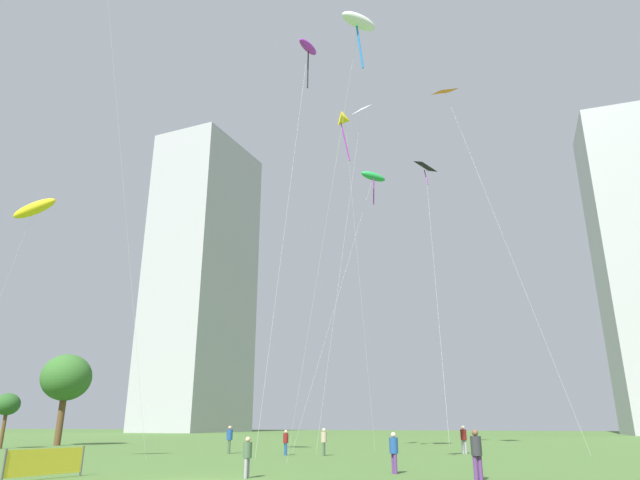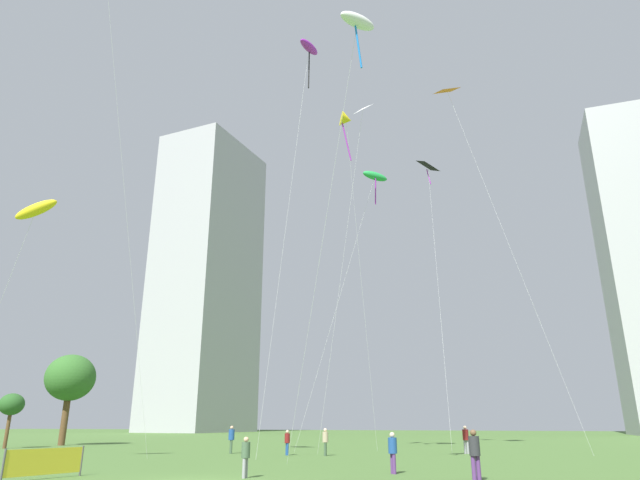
# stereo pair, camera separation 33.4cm
# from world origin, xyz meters

# --- Properties ---
(person_standing_0) EXTENTS (0.41, 0.41, 1.83)m
(person_standing_0) POSITION_xyz_m (9.96, 3.67, 1.06)
(person_standing_0) COLOR #593372
(person_standing_0) RESTS_ON ground
(person_standing_1) EXTENTS (0.41, 0.41, 1.86)m
(person_standing_1) POSITION_xyz_m (8.72, 22.81, 1.08)
(person_standing_1) COLOR gray
(person_standing_1) RESTS_ON ground
(person_standing_2) EXTENTS (0.35, 0.35, 1.60)m
(person_standing_2) POSITION_xyz_m (-2.69, 17.53, 0.92)
(person_standing_2) COLOR #1E478C
(person_standing_2) RESTS_ON ground
(person_standing_3) EXTENTS (0.37, 0.37, 1.69)m
(person_standing_3) POSITION_xyz_m (6.47, 5.72, 0.97)
(person_standing_3) COLOR #593372
(person_standing_3) RESTS_ON ground
(person_standing_4) EXTENTS (0.38, 0.38, 1.72)m
(person_standing_4) POSITION_xyz_m (-0.06, 17.66, 1.00)
(person_standing_4) COLOR #3F593F
(person_standing_4) RESTS_ON ground
(person_standing_5) EXTENTS (0.41, 0.41, 1.86)m
(person_standing_5) POSITION_xyz_m (-7.20, 18.33, 1.07)
(person_standing_5) COLOR #3F593F
(person_standing_5) RESTS_ON ground
(person_standing_6) EXTENTS (0.34, 0.34, 1.54)m
(person_standing_6) POSITION_xyz_m (1.17, 2.18, 0.89)
(person_standing_6) COLOR gray
(person_standing_6) RESTS_ON ground
(kite_flying_0) EXTENTS (6.84, 7.81, 22.49)m
(kite_flying_0) POSITION_xyz_m (5.86, 3.68, 21.86)
(kite_flying_0) COLOR silver
(kite_flying_0) RESTS_ON ground
(kite_flying_1) EXTENTS (2.23, 12.07, 28.15)m
(kite_flying_1) POSITION_xyz_m (6.57, 33.36, 27.23)
(kite_flying_1) COLOR silver
(kite_flying_1) RESTS_ON ground
(kite_flying_3) EXTENTS (8.64, 5.90, 32.68)m
(kite_flying_3) POSITION_xyz_m (9.34, 26.87, 31.75)
(kite_flying_3) COLOR silver
(kite_flying_3) RESTS_ON ground
(kite_flying_4) EXTENTS (2.36, 5.51, 32.10)m
(kite_flying_4) POSITION_xyz_m (-0.99, 16.41, 31.21)
(kite_flying_4) COLOR silver
(kite_flying_4) RESTS_ON ground
(kite_flying_5) EXTENTS (5.13, 2.37, 27.14)m
(kite_flying_5) POSITION_xyz_m (2.77, 19.06, 26.23)
(kite_flying_5) COLOR silver
(kite_flying_5) RESTS_ON ground
(kite_flying_6) EXTENTS (7.38, 3.88, 23.23)m
(kite_flying_6) POSITION_xyz_m (2.62, 24.31, 22.67)
(kite_flying_6) COLOR silver
(kite_flying_6) RESTS_ON ground
(kite_flying_7) EXTENTS (1.47, 6.75, 26.33)m
(kite_flying_7) POSITION_xyz_m (1.39, 19.08, 25.56)
(kite_flying_7) COLOR silver
(kite_flying_7) RESTS_ON ground
(kite_flying_8) EXTENTS (7.24, 2.89, 14.91)m
(kite_flying_8) POSITION_xyz_m (-13.98, 4.59, 14.00)
(kite_flying_8) COLOR silver
(kite_flying_8) RESTS_ON ground
(park_tree_0) EXTENTS (2.04, 2.04, 4.47)m
(park_tree_0) POSITION_xyz_m (-28.86, 20.02, 3.49)
(park_tree_0) COLOR brown
(park_tree_0) RESTS_ON ground
(park_tree_1) EXTENTS (4.73, 4.73, 8.51)m
(park_tree_1) POSITION_xyz_m (-28.89, 26.68, 6.22)
(park_tree_1) COLOR brown
(park_tree_1) RESTS_ON ground
(distant_highrise_1) EXTENTS (19.88, 26.24, 70.18)m
(distant_highrise_1) POSITION_xyz_m (-53.37, 97.10, 35.09)
(distant_highrise_1) COLOR #A8A8AD
(distant_highrise_1) RESTS_ON ground
(event_banner) EXTENTS (0.93, 3.24, 1.17)m
(event_banner) POSITION_xyz_m (-6.19, -0.43, 0.63)
(event_banner) COLOR #4C4C4C
(event_banner) RESTS_ON ground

